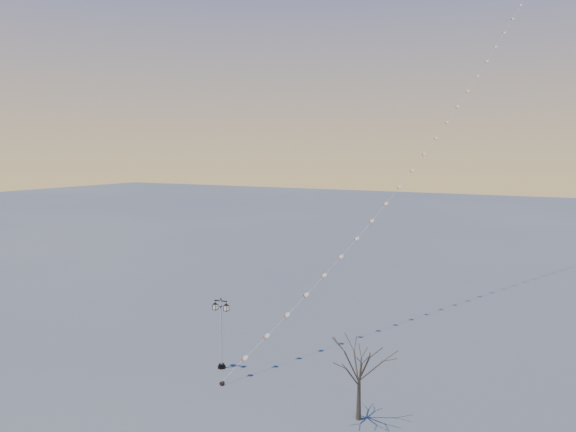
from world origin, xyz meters
The scene contains 4 objects.
ground centered at (0.00, 0.00, 0.00)m, with size 300.00×300.00×0.00m, color #5D615E.
street_lamp centered at (-2.09, 2.14, 2.45)m, with size 1.11×0.50×4.42m.
bare_tree centered at (7.68, -0.01, 2.79)m, with size 2.43×2.43×4.02m.
kite_train centered at (6.67, 24.82, 19.89)m, with size 15.21×50.04×39.93m.
Camera 1 is at (16.76, -24.52, 13.31)m, focal length 34.18 mm.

